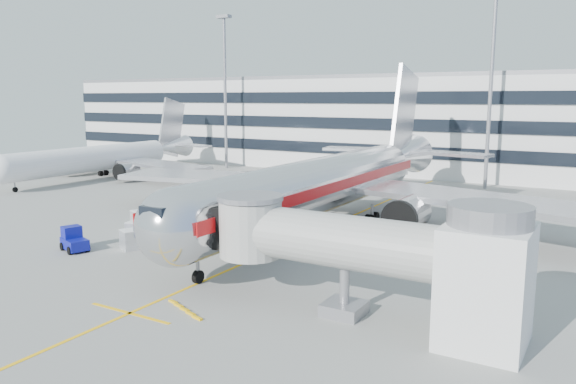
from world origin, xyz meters
The scene contains 15 objects.
ground centered at (0.00, 0.00, 0.00)m, with size 180.00×180.00×0.00m, color gray.
lead_in_line centered at (0.00, 10.00, 0.01)m, with size 0.25×70.00×0.01m, color #FFB80D.
stop_bar centered at (0.00, -14.00, 0.01)m, with size 6.00×0.25×0.01m, color #FFB80D.
main_jet centered at (0.00, 11.72, 4.23)m, with size 50.95×48.70×16.06m.
jet_bridge centered at (12.18, -8.00, 3.87)m, with size 17.80×4.50×7.00m.
terminal centered at (0.00, 57.95, 7.80)m, with size 150.00×24.25×15.60m.
light_mast_west centered at (-35.00, 42.00, 14.88)m, with size 2.40×1.20×25.45m.
light_mast_centre centered at (8.00, 42.00, 14.88)m, with size 2.40×1.20×25.45m.
second_jet centered at (-43.34, 22.80, 3.18)m, with size 38.21×36.52×12.04m.
belt_loader centered at (-4.00, 2.98, 0.63)m, with size 4.66×1.70×2.23m.
baggage_tug centered at (-13.66, -6.76, 0.84)m, with size 2.90×2.30×1.92m.
cargo_container_left centered at (-14.40, 1.49, 0.88)m, with size 2.00×2.00×1.74m.
cargo_container_right centered at (-11.68, -1.82, 0.83)m, with size 1.90×1.90×1.65m.
cargo_container_front centered at (-10.05, -4.12, 0.80)m, with size 1.98×1.98×1.59m.
ramp_worker centered at (-6.88, -1.92, 0.98)m, with size 0.71×0.47×1.96m, color #ACFF1A.
Camera 1 is at (22.99, -35.34, 12.03)m, focal length 35.00 mm.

